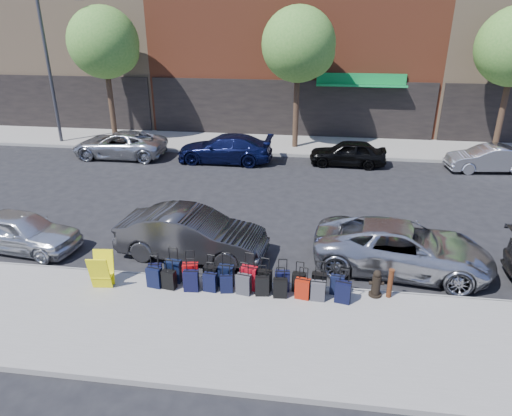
# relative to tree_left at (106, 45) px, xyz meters

# --- Properties ---
(ground) EXTENTS (120.00, 120.00, 0.00)m
(ground) POSITION_rel_tree_left_xyz_m (9.86, -9.50, -5.41)
(ground) COLOR black
(ground) RESTS_ON ground
(sidewalk_near) EXTENTS (60.00, 4.00, 0.15)m
(sidewalk_near) POSITION_rel_tree_left_xyz_m (9.86, -16.00, -5.34)
(sidewalk_near) COLOR gray
(sidewalk_near) RESTS_ON ground
(sidewalk_far) EXTENTS (60.00, 4.00, 0.15)m
(sidewalk_far) POSITION_rel_tree_left_xyz_m (9.86, 0.50, -5.34)
(sidewalk_far) COLOR gray
(sidewalk_far) RESTS_ON ground
(curb_near) EXTENTS (60.00, 0.08, 0.15)m
(curb_near) POSITION_rel_tree_left_xyz_m (9.86, -13.98, -5.34)
(curb_near) COLOR gray
(curb_near) RESTS_ON ground
(curb_far) EXTENTS (60.00, 0.08, 0.15)m
(curb_far) POSITION_rel_tree_left_xyz_m (9.86, -1.52, -5.34)
(curb_far) COLOR gray
(curb_far) RESTS_ON ground
(tree_left) EXTENTS (3.80, 3.80, 7.27)m
(tree_left) POSITION_rel_tree_left_xyz_m (0.00, 0.00, 0.00)
(tree_left) COLOR black
(tree_left) RESTS_ON sidewalk_far
(tree_center) EXTENTS (3.80, 3.80, 7.27)m
(tree_center) POSITION_rel_tree_left_xyz_m (10.50, 0.00, 0.00)
(tree_center) COLOR black
(tree_center) RESTS_ON sidewalk_far
(streetlight) EXTENTS (2.59, 0.18, 8.00)m
(streetlight) POSITION_rel_tree_left_xyz_m (-2.94, -0.70, -0.75)
(streetlight) COLOR #333338
(streetlight) RESTS_ON sidewalk_far
(suitcase_front_0) EXTENTS (0.40, 0.27, 0.88)m
(suitcase_front_0) POSITION_rel_tree_left_xyz_m (7.30, -14.34, -4.99)
(suitcase_front_0) COLOR black
(suitcase_front_0) RESTS_ON sidewalk_near
(suitcase_front_1) EXTENTS (0.45, 0.27, 1.04)m
(suitcase_front_1) POSITION_rel_tree_left_xyz_m (7.80, -14.26, -4.94)
(suitcase_front_1) COLOR black
(suitcase_front_1) RESTS_ON sidewalk_near
(suitcase_front_2) EXTENTS (0.46, 0.30, 1.03)m
(suitcase_front_2) POSITION_rel_tree_left_xyz_m (8.31, -14.33, -4.94)
(suitcase_front_2) COLOR #9A090B
(suitcase_front_2) RESTS_ON sidewalk_near
(suitcase_front_3) EXTENTS (0.41, 0.27, 0.92)m
(suitcase_front_3) POSITION_rel_tree_left_xyz_m (8.86, -14.29, -4.97)
(suitcase_front_3) COLOR black
(suitcase_front_3) RESTS_ON sidewalk_near
(suitcase_front_4) EXTENTS (0.43, 0.26, 1.00)m
(suitcase_front_4) POSITION_rel_tree_left_xyz_m (9.30, -14.28, -4.95)
(suitcase_front_4) COLOR black
(suitcase_front_4) RESTS_ON sidewalk_near
(suitcase_front_5) EXTENTS (0.48, 0.32, 1.07)m
(suitcase_front_5) POSITION_rel_tree_left_xyz_m (9.93, -14.33, -4.93)
(suitcase_front_5) COLOR #9E0A15
(suitcase_front_5) RESTS_ON sidewalk_near
(suitcase_front_6) EXTENTS (0.42, 0.28, 0.95)m
(suitcase_front_6) POSITION_rel_tree_left_xyz_m (10.35, -14.33, -4.96)
(suitcase_front_6) COLOR black
(suitcase_front_6) RESTS_ON sidewalk_near
(suitcase_front_7) EXTENTS (0.41, 0.25, 0.94)m
(suitcase_front_7) POSITION_rel_tree_left_xyz_m (10.84, -14.30, -4.97)
(suitcase_front_7) COLOR black
(suitcase_front_7) RESTS_ON sidewalk_near
(suitcase_front_8) EXTENTS (0.38, 0.24, 0.87)m
(suitcase_front_8) POSITION_rel_tree_left_xyz_m (11.28, -14.26, -4.99)
(suitcase_front_8) COLOR black
(suitcase_front_8) RESTS_ON sidewalk_near
(suitcase_front_9) EXTENTS (0.41, 0.25, 0.93)m
(suitcase_front_9) POSITION_rel_tree_left_xyz_m (11.81, -14.26, -4.97)
(suitcase_front_9) COLOR black
(suitcase_front_9) RESTS_ON sidewalk_near
(suitcase_front_10) EXTENTS (0.39, 0.26, 0.87)m
(suitcase_front_10) POSITION_rel_tree_left_xyz_m (12.30, -14.26, -4.99)
(suitcase_front_10) COLOR black
(suitcase_front_10) RESTS_ON sidewalk_near
(suitcase_back_0) EXTENTS (0.43, 0.29, 0.94)m
(suitcase_back_0) POSITION_rel_tree_left_xyz_m (7.36, -14.58, -4.97)
(suitcase_back_0) COLOR black
(suitcase_back_0) RESTS_ON sidewalk_near
(suitcase_back_1) EXTENTS (0.40, 0.27, 0.87)m
(suitcase_back_1) POSITION_rel_tree_left_xyz_m (7.78, -14.61, -4.99)
(suitcase_back_1) COLOR black
(suitcase_back_1) RESTS_ON sidewalk_near
(suitcase_back_2) EXTENTS (0.42, 0.26, 0.95)m
(suitcase_back_2) POSITION_rel_tree_left_xyz_m (8.40, -14.63, -4.97)
(suitcase_back_2) COLOR black
(suitcase_back_2) RESTS_ON sidewalk_near
(suitcase_back_3) EXTENTS (0.38, 0.25, 0.85)m
(suitcase_back_3) POSITION_rel_tree_left_xyz_m (8.91, -14.58, -5.00)
(suitcase_back_3) COLOR black
(suitcase_back_3) RESTS_ON sidewalk_near
(suitcase_back_4) EXTENTS (0.36, 0.25, 0.80)m
(suitcase_back_4) POSITION_rel_tree_left_xyz_m (9.36, -14.58, -5.01)
(suitcase_back_4) COLOR black
(suitcase_back_4) RESTS_ON sidewalk_near
(suitcase_back_5) EXTENTS (0.42, 0.29, 0.92)m
(suitcase_back_5) POSITION_rel_tree_left_xyz_m (9.83, -14.59, -4.98)
(suitcase_back_5) COLOR #36363B
(suitcase_back_5) RESTS_ON sidewalk_near
(suitcase_back_6) EXTENTS (0.39, 0.26, 0.87)m
(suitcase_back_6) POSITION_rel_tree_left_xyz_m (10.32, -14.58, -4.99)
(suitcase_back_6) COLOR black
(suitcase_back_6) RESTS_ON sidewalk_near
(suitcase_back_7) EXTENTS (0.38, 0.24, 0.87)m
(suitcase_back_7) POSITION_rel_tree_left_xyz_m (10.81, -14.61, -4.99)
(suitcase_back_7) COLOR black
(suitcase_back_7) RESTS_ON sidewalk_near
(suitcase_back_8) EXTENTS (0.41, 0.28, 0.90)m
(suitcase_back_8) POSITION_rel_tree_left_xyz_m (11.39, -14.58, -4.98)
(suitcase_back_8) COLOR #981B09
(suitcase_back_8) RESTS_ON sidewalk_near
(suitcase_back_9) EXTENTS (0.38, 0.23, 0.88)m
(suitcase_back_9) POSITION_rel_tree_left_xyz_m (11.79, -14.61, -4.99)
(suitcase_back_9) COLOR #3E3E43
(suitcase_back_9) RESTS_ON sidewalk_near
(suitcase_back_10) EXTENTS (0.44, 0.31, 0.95)m
(suitcase_back_10) POSITION_rel_tree_left_xyz_m (12.43, -14.62, -4.97)
(suitcase_back_10) COLOR black
(suitcase_back_10) RESTS_ON sidewalk_near
(fire_hydrant) EXTENTS (0.39, 0.35, 0.77)m
(fire_hydrant) POSITION_rel_tree_left_xyz_m (13.31, -14.21, -4.91)
(fire_hydrant) COLOR black
(fire_hydrant) RESTS_ON sidewalk_near
(bollard) EXTENTS (0.15, 0.15, 0.83)m
(bollard) POSITION_rel_tree_left_xyz_m (13.66, -14.22, -4.84)
(bollard) COLOR #38190C
(bollard) RESTS_ON sidewalk_near
(display_rack) EXTENTS (0.61, 0.66, 0.99)m
(display_rack) POSITION_rel_tree_left_xyz_m (5.95, -14.76, -4.77)
(display_rack) COLOR #FCF10E
(display_rack) RESTS_ON sidewalk_near
(car_near_0) EXTENTS (3.98, 1.97, 1.31)m
(car_near_0) POSITION_rel_tree_left_xyz_m (2.32, -12.85, -4.76)
(car_near_0) COLOR silver
(car_near_0) RESTS_ON ground
(car_near_1) EXTENTS (4.76, 2.07, 1.52)m
(car_near_1) POSITION_rel_tree_left_xyz_m (7.88, -12.54, -4.65)
(car_near_1) COLOR #333235
(car_near_1) RESTS_ON ground
(car_near_2) EXTENTS (5.40, 3.00, 1.43)m
(car_near_2) POSITION_rel_tree_left_xyz_m (14.22, -12.44, -4.70)
(car_near_2) COLOR #B1B3B8
(car_near_2) RESTS_ON ground
(car_far_0) EXTENTS (4.85, 2.24, 1.35)m
(car_far_0) POSITION_rel_tree_left_xyz_m (1.33, -2.75, -4.74)
(car_far_0) COLOR silver
(car_far_0) RESTS_ON ground
(car_far_1) EXTENTS (4.84, 2.01, 1.40)m
(car_far_1) POSITION_rel_tree_left_xyz_m (6.96, -2.83, -4.71)
(car_far_1) COLOR #0D1239
(car_far_1) RESTS_ON ground
(car_far_2) EXTENTS (3.77, 1.63, 1.27)m
(car_far_2) POSITION_rel_tree_left_xyz_m (13.11, -2.56, -4.78)
(car_far_2) COLOR black
(car_far_2) RESTS_ON ground
(car_far_3) EXTENTS (3.91, 1.72, 1.25)m
(car_far_3) POSITION_rel_tree_left_xyz_m (19.71, -2.58, -4.79)
(car_far_3) COLOR silver
(car_far_3) RESTS_ON ground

